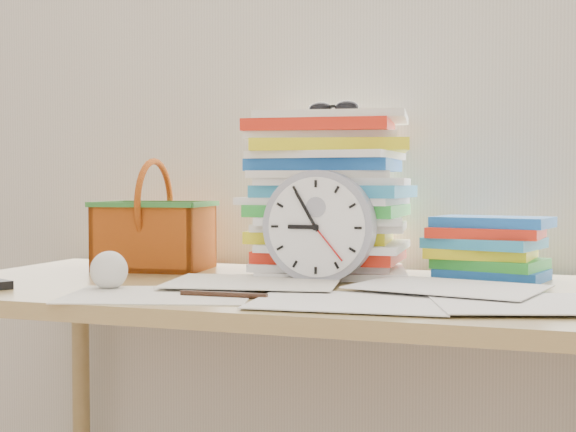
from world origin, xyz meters
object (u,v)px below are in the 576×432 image
(book_stack, at_px, (486,248))
(basket, at_px, (155,215))
(desk, at_px, (282,323))
(clock, at_px, (319,227))
(paper_stack, at_px, (329,195))

(book_stack, xyz_separation_m, basket, (-0.74, -0.05, 0.06))
(desk, xyz_separation_m, clock, (0.06, 0.06, 0.19))
(paper_stack, bearing_deg, basket, -176.52)
(clock, relative_size, basket, 0.90)
(desk, height_order, basket, basket)
(paper_stack, bearing_deg, desk, -100.67)
(clock, bearing_deg, desk, -136.50)
(desk, height_order, book_stack, book_stack)
(paper_stack, distance_m, clock, 0.16)
(clock, xyz_separation_m, basket, (-0.43, 0.12, 0.01))
(clock, relative_size, book_stack, 0.88)
(desk, bearing_deg, basket, 154.62)
(desk, height_order, clock, clock)
(book_stack, height_order, basket, basket)
(book_stack, bearing_deg, clock, -151.12)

